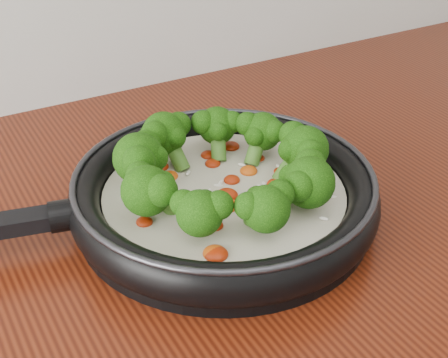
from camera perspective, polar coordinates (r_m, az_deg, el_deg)
skillet at (r=0.70m, az=-0.28°, el=-1.00°), size 0.55×0.40×0.10m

